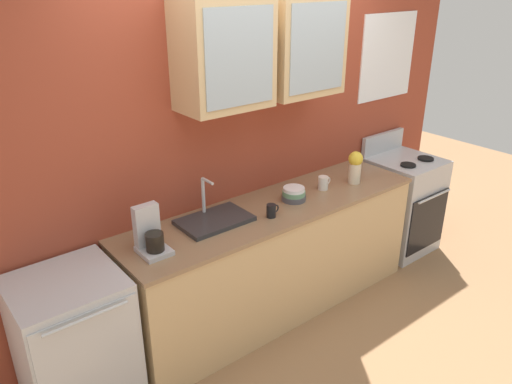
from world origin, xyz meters
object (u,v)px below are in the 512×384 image
dishwasher (75,345)px  coffee_maker (150,235)px  stove_range (401,203)px  cup_near_bowls (323,183)px  bowl_stack (294,194)px  sink_faucet (214,219)px  cup_near_sink (271,211)px  vase (355,166)px

dishwasher → coffee_maker: size_ratio=3.04×
stove_range → coffee_maker: coffee_maker is taller
dishwasher → coffee_maker: coffee_maker is taller
cup_near_bowls → bowl_stack: bearing=-178.7°
stove_range → sink_faucet: size_ratio=2.22×
stove_range → cup_near_sink: (-1.68, -0.11, 0.48)m
bowl_stack → cup_near_sink: bowl_stack is taller
cup_near_sink → cup_near_bowls: size_ratio=0.87×
cup_near_sink → cup_near_bowls: cup_near_bowls is taller
coffee_maker → dishwasher: bearing=178.8°
bowl_stack → cup_near_bowls: cup_near_bowls is taller
stove_range → vase: vase is taller
bowl_stack → vase: bearing=-5.2°
stove_range → cup_near_sink: 1.75m
stove_range → coffee_maker: (-2.54, -0.02, 0.54)m
vase → dishwasher: vase is taller
sink_faucet → cup_near_bowls: sink_faucet is taller
cup_near_sink → cup_near_bowls: 0.63m
bowl_stack → dishwasher: (-1.69, 0.00, -0.49)m
bowl_stack → coffee_maker: coffee_maker is taller
sink_faucet → cup_near_sink: 0.40m
vase → cup_near_bowls: size_ratio=2.22×
dishwasher → sink_faucet: bearing=3.9°
stove_range → cup_near_bowls: (-1.06, 0.00, 0.49)m
vase → stove_range: bearing=4.5°
bowl_stack → coffee_maker: size_ratio=0.62×
vase → dishwasher: 2.36m
cup_near_sink → coffee_maker: size_ratio=0.35×
cup_near_sink → vase: bearing=3.4°
bowl_stack → coffee_maker: 1.16m
stove_range → vase: (-0.78, -0.06, 0.57)m
cup_near_sink → bowl_stack: bearing=19.4°
cup_near_sink → coffee_maker: 0.87m
cup_near_bowls → dishwasher: cup_near_bowls is taller
coffee_maker → bowl_stack: bearing=0.4°
vase → dishwasher: (-2.29, 0.06, -0.58)m
stove_range → sink_faucet: sink_faucet is taller
stove_range → bowl_stack: 1.46m
stove_range → cup_near_bowls: size_ratio=9.10×
sink_faucet → cup_near_sink: size_ratio=4.75×
vase → cup_near_sink: 0.91m
sink_faucet → bowl_stack: size_ratio=2.67×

